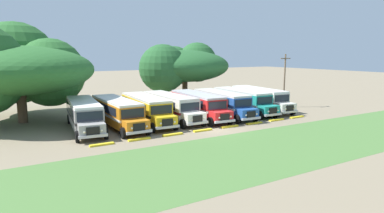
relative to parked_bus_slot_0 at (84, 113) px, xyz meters
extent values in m
plane|color=#84755B|center=(11.27, -6.51, -1.58)|extent=(220.00, 220.00, 0.00)
cube|color=#4C7538|center=(11.27, -14.25, -1.58)|extent=(80.00, 10.37, 0.01)
cube|color=#9E9993|center=(0.03, 0.31, -0.03)|extent=(3.40, 9.40, 2.10)
cube|color=#282828|center=(0.03, 0.31, -0.20)|extent=(3.43, 9.43, 0.24)
cube|color=black|center=(1.32, 0.48, 0.47)|extent=(0.83, 7.96, 0.80)
cube|color=black|center=(-1.20, 0.73, 0.47)|extent=(0.83, 7.96, 0.80)
cube|color=silver|center=(0.03, 0.31, 1.13)|extent=(3.31, 9.29, 0.22)
cube|color=#9E9993|center=(-0.49, -4.97, -0.56)|extent=(2.33, 1.61, 1.05)
cube|color=black|center=(-0.57, -5.70, -0.53)|extent=(1.10, 0.21, 0.70)
cube|color=#B7B7BC|center=(-0.57, -5.74, -0.96)|extent=(2.41, 0.44, 0.24)
cube|color=black|center=(-0.43, -4.30, 0.47)|extent=(2.20, 0.28, 0.84)
cube|color=#282828|center=(0.49, 4.90, -0.14)|extent=(0.90, 0.15, 1.30)
sphere|color=#EAE5C6|center=(0.12, -5.82, -0.53)|extent=(0.20, 0.20, 0.20)
sphere|color=#EAE5C6|center=(-1.27, -5.69, -0.53)|extent=(0.20, 0.20, 0.20)
cylinder|color=black|center=(0.71, -4.99, -1.08)|extent=(0.38, 1.02, 1.00)
cylinder|color=black|center=(-1.68, -4.75, -1.08)|extent=(0.38, 1.02, 1.00)
cylinder|color=black|center=(1.52, 3.17, -1.08)|extent=(0.38, 1.02, 1.00)
cylinder|color=black|center=(-0.87, 3.41, -1.08)|extent=(0.38, 1.02, 1.00)
cube|color=orange|center=(3.17, -0.25, -0.03)|extent=(2.67, 9.24, 2.10)
cube|color=white|center=(3.17, -0.25, -0.20)|extent=(2.70, 9.27, 0.24)
cube|color=black|center=(4.44, 0.07, 0.47)|extent=(0.19, 8.00, 0.80)
cube|color=black|center=(1.90, 0.03, 0.47)|extent=(0.19, 8.00, 0.80)
cube|color=silver|center=(3.17, -0.25, 1.13)|extent=(2.59, 9.14, 0.22)
cube|color=orange|center=(3.27, -5.55, -0.56)|extent=(2.23, 1.44, 1.05)
cube|color=black|center=(3.28, -6.29, -0.53)|extent=(1.10, 0.12, 0.70)
cube|color=#B7B7BC|center=(3.29, -6.33, -0.96)|extent=(2.40, 0.24, 0.24)
cube|color=black|center=(3.26, -4.88, 0.47)|extent=(2.20, 0.10, 0.84)
cube|color=white|center=(3.09, 4.37, -0.14)|extent=(0.90, 0.08, 1.30)
sphere|color=#EAE5C6|center=(3.99, -6.33, -0.53)|extent=(0.20, 0.20, 0.20)
sphere|color=#EAE5C6|center=(2.59, -6.35, -0.53)|extent=(0.20, 0.20, 0.20)
cylinder|color=black|center=(4.47, -5.43, -1.08)|extent=(0.30, 1.01, 1.00)
cylinder|color=black|center=(2.07, -5.47, -1.08)|extent=(0.30, 1.01, 1.00)
cylinder|color=black|center=(4.32, 2.77, -1.08)|extent=(0.30, 1.01, 1.00)
cylinder|color=black|center=(1.92, 2.73, -1.08)|extent=(0.30, 1.01, 1.00)
cube|color=yellow|center=(6.56, 0.22, -0.03)|extent=(2.91, 9.30, 2.10)
cube|color=black|center=(6.56, 0.22, -0.20)|extent=(2.94, 9.32, 0.24)
cube|color=black|center=(7.84, 0.46, 0.47)|extent=(0.40, 7.99, 0.80)
cube|color=black|center=(5.30, 0.58, 0.47)|extent=(0.40, 7.99, 0.80)
cube|color=beige|center=(6.56, 0.22, 1.13)|extent=(2.82, 9.20, 0.22)
cube|color=yellow|center=(6.32, -5.07, -0.56)|extent=(2.26, 1.50, 1.05)
cube|color=black|center=(6.29, -5.81, -0.53)|extent=(1.10, 0.15, 0.70)
cube|color=#B7B7BC|center=(6.29, -5.85, -0.96)|extent=(2.41, 0.31, 0.24)
cube|color=black|center=(6.35, -4.40, 0.47)|extent=(2.20, 0.16, 0.84)
cube|color=black|center=(6.76, 4.84, -0.14)|extent=(0.90, 0.10, 1.30)
sphere|color=#EAE5C6|center=(6.99, -5.89, -0.53)|extent=(0.20, 0.20, 0.20)
sphere|color=#EAE5C6|center=(5.59, -5.83, -0.53)|extent=(0.20, 0.20, 0.20)
cylinder|color=black|center=(7.52, -5.03, -1.08)|extent=(0.32, 1.01, 1.00)
cylinder|color=black|center=(5.13, -4.92, -1.08)|extent=(0.32, 1.01, 1.00)
cylinder|color=black|center=(7.89, 3.16, -1.08)|extent=(0.32, 1.01, 1.00)
cylinder|color=black|center=(5.49, 3.27, -1.08)|extent=(0.32, 1.01, 1.00)
cube|color=silver|center=(9.53, 0.29, -0.03)|extent=(2.65, 9.24, 2.10)
cube|color=maroon|center=(9.53, 0.29, -0.20)|extent=(2.68, 9.26, 0.24)
cube|color=black|center=(10.80, 0.61, 0.47)|extent=(0.17, 8.00, 0.80)
cube|color=black|center=(8.26, 0.57, 0.47)|extent=(0.17, 8.00, 0.80)
cube|color=beige|center=(9.53, 0.29, 1.13)|extent=(2.56, 9.14, 0.22)
cube|color=silver|center=(9.62, -5.01, -0.56)|extent=(2.22, 1.43, 1.05)
cube|color=black|center=(9.63, -5.75, -0.53)|extent=(1.10, 0.12, 0.70)
cube|color=#B7B7BC|center=(9.63, -5.79, -0.96)|extent=(2.40, 0.24, 0.24)
cube|color=black|center=(9.61, -4.34, 0.47)|extent=(2.20, 0.09, 0.84)
cube|color=maroon|center=(9.46, 4.91, -0.14)|extent=(0.90, 0.07, 1.30)
sphere|color=#EAE5C6|center=(10.33, -5.79, -0.53)|extent=(0.20, 0.20, 0.20)
sphere|color=#EAE5C6|center=(8.93, -5.81, -0.53)|extent=(0.20, 0.20, 0.20)
cylinder|color=black|center=(10.81, -4.89, -1.08)|extent=(0.30, 1.00, 1.00)
cylinder|color=black|center=(8.42, -4.93, -1.08)|extent=(0.30, 1.00, 1.00)
cylinder|color=black|center=(10.68, 3.31, -1.08)|extent=(0.30, 1.00, 1.00)
cylinder|color=black|center=(8.28, 3.27, -1.08)|extent=(0.30, 1.00, 1.00)
cube|color=red|center=(12.81, -0.38, -0.03)|extent=(3.02, 9.33, 2.10)
cube|color=white|center=(12.81, -0.38, -0.20)|extent=(3.05, 9.35, 0.24)
cube|color=black|center=(14.10, -0.15, 0.47)|extent=(0.50, 7.99, 0.80)
cube|color=black|center=(11.56, 0.00, 0.47)|extent=(0.50, 7.99, 0.80)
cube|color=#B2B2B7|center=(12.81, -0.38, 1.13)|extent=(2.94, 9.22, 0.22)
cube|color=red|center=(12.51, -5.67, -0.56)|extent=(2.28, 1.52, 1.05)
cube|color=black|center=(12.47, -6.41, -0.53)|extent=(1.10, 0.16, 0.70)
cube|color=#B7B7BC|center=(12.47, -6.45, -0.96)|extent=(2.41, 0.34, 0.24)
cube|color=black|center=(12.55, -5.00, 0.47)|extent=(2.20, 0.19, 0.84)
cube|color=white|center=(13.08, 4.24, -0.14)|extent=(0.90, 0.11, 1.30)
sphere|color=#EAE5C6|center=(13.16, -6.50, -0.53)|extent=(0.20, 0.20, 0.20)
sphere|color=#EAE5C6|center=(11.77, -6.42, -0.53)|extent=(0.20, 0.20, 0.20)
cylinder|color=black|center=(13.71, -5.64, -1.08)|extent=(0.34, 1.01, 1.00)
cylinder|color=black|center=(11.32, -5.50, -1.08)|extent=(0.34, 1.01, 1.00)
cylinder|color=black|center=(14.18, 2.55, -1.08)|extent=(0.34, 1.01, 1.00)
cylinder|color=black|center=(11.79, 2.69, -1.08)|extent=(0.34, 1.01, 1.00)
cube|color=#23519E|center=(16.05, -0.61, -0.03)|extent=(2.99, 9.32, 2.10)
cube|color=silver|center=(16.05, -0.61, -0.20)|extent=(3.02, 9.34, 0.24)
cube|color=black|center=(17.33, -0.38, 0.47)|extent=(0.47, 7.99, 0.80)
cube|color=black|center=(14.80, -0.24, 0.47)|extent=(0.47, 7.99, 0.80)
cube|color=beige|center=(16.05, -0.61, 1.13)|extent=(2.90, 9.22, 0.22)
cube|color=#23519E|center=(15.77, -5.90, -0.56)|extent=(2.27, 1.52, 1.05)
cube|color=black|center=(15.73, -6.64, -0.53)|extent=(1.10, 0.16, 0.70)
cube|color=#B7B7BC|center=(15.73, -6.68, -0.96)|extent=(2.41, 0.33, 0.24)
cube|color=black|center=(15.80, -5.23, 0.47)|extent=(2.20, 0.18, 0.84)
cube|color=silver|center=(16.30, 4.01, -0.14)|extent=(0.90, 0.11, 1.30)
sphere|color=#EAE5C6|center=(16.42, -6.73, -0.53)|extent=(0.20, 0.20, 0.20)
sphere|color=#EAE5C6|center=(15.03, -6.65, -0.53)|extent=(0.20, 0.20, 0.20)
cylinder|color=black|center=(16.97, -5.86, -1.08)|extent=(0.33, 1.01, 1.00)
cylinder|color=black|center=(14.57, -5.74, -1.08)|extent=(0.33, 1.01, 1.00)
cylinder|color=black|center=(17.41, 2.32, -1.08)|extent=(0.33, 1.01, 1.00)
cylinder|color=black|center=(15.01, 2.45, -1.08)|extent=(0.33, 1.01, 1.00)
cube|color=teal|center=(19.53, -0.15, -0.03)|extent=(2.84, 9.29, 2.10)
cube|color=white|center=(19.53, -0.15, -0.20)|extent=(2.87, 9.31, 0.24)
cube|color=black|center=(20.81, 0.10, 0.47)|extent=(0.34, 8.00, 0.80)
cube|color=black|center=(18.27, 0.19, 0.47)|extent=(0.34, 8.00, 0.80)
cube|color=beige|center=(19.53, -0.15, 1.13)|extent=(2.76, 9.18, 0.22)
cube|color=teal|center=(19.33, -5.45, -0.56)|extent=(2.25, 1.48, 1.05)
cube|color=black|center=(19.30, -6.19, -0.53)|extent=(1.10, 0.14, 0.70)
cube|color=#B7B7BC|center=(19.30, -6.23, -0.96)|extent=(2.41, 0.29, 0.24)
cube|color=black|center=(19.35, -4.78, 0.47)|extent=(2.20, 0.14, 0.84)
cube|color=white|center=(19.70, 4.46, -0.14)|extent=(0.90, 0.09, 1.30)
sphere|color=#EAE5C6|center=(20.00, -6.27, -0.53)|extent=(0.20, 0.20, 0.20)
sphere|color=#EAE5C6|center=(18.60, -6.21, -0.53)|extent=(0.20, 0.20, 0.20)
cylinder|color=black|center=(20.53, -5.39, -1.08)|extent=(0.32, 1.01, 1.00)
cylinder|color=black|center=(18.13, -5.30, -1.08)|extent=(0.32, 1.01, 1.00)
cylinder|color=black|center=(20.84, 2.80, -1.08)|extent=(0.32, 1.01, 1.00)
cylinder|color=black|center=(18.44, 2.89, -1.08)|extent=(0.32, 1.01, 1.00)
cube|color=silver|center=(22.74, 0.10, -0.03)|extent=(3.23, 9.37, 2.10)
cube|color=red|center=(22.74, 0.10, -0.20)|extent=(3.26, 9.39, 0.24)
cube|color=black|center=(24.03, 0.30, 0.47)|extent=(0.68, 7.98, 0.80)
cube|color=black|center=(21.50, 0.50, 0.47)|extent=(0.68, 7.98, 0.80)
cube|color=silver|center=(22.74, 0.10, 1.13)|extent=(3.14, 9.26, 0.22)
cube|color=silver|center=(22.32, -5.19, -0.56)|extent=(2.30, 1.57, 1.05)
cube|color=black|center=(22.26, -5.92, -0.53)|extent=(1.10, 0.19, 0.70)
cube|color=#B7B7BC|center=(22.26, -5.96, -0.96)|extent=(2.41, 0.39, 0.24)
cube|color=black|center=(22.37, -4.52, 0.47)|extent=(2.20, 0.24, 0.84)
cube|color=red|center=(23.11, 4.70, -0.14)|extent=(0.90, 0.13, 1.30)
sphere|color=#EAE5C6|center=(22.95, -6.03, -0.53)|extent=(0.20, 0.20, 0.20)
sphere|color=#EAE5C6|center=(21.56, -5.92, -0.53)|extent=(0.20, 0.20, 0.20)
cylinder|color=black|center=(23.52, -5.18, -1.08)|extent=(0.36, 1.02, 1.00)
cylinder|color=black|center=(21.13, -4.99, -1.08)|extent=(0.36, 1.02, 1.00)
cylinder|color=black|center=(24.18, 2.99, -1.08)|extent=(0.36, 1.02, 1.00)
cylinder|color=black|center=(21.78, 3.18, -1.08)|extent=(0.36, 1.02, 1.00)
cube|color=yellow|center=(-0.14, -6.67, -1.51)|extent=(2.00, 0.36, 0.15)
cube|color=yellow|center=(3.12, -6.67, -1.51)|extent=(2.00, 0.36, 0.15)
cube|color=yellow|center=(6.38, -6.67, -1.51)|extent=(2.00, 0.36, 0.15)
cube|color=yellow|center=(9.64, -6.67, -1.51)|extent=(2.00, 0.36, 0.15)
cube|color=yellow|center=(12.90, -6.67, -1.51)|extent=(2.00, 0.36, 0.15)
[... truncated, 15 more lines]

